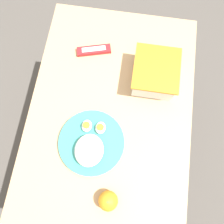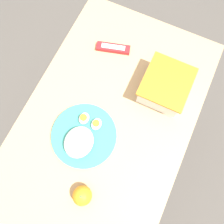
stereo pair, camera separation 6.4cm
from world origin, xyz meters
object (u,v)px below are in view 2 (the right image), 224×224
Objects in this scene: food_container at (164,87)px; rice_plate at (83,137)px; orange_fruit at (82,196)px; candy_bar at (113,48)px.

rice_plate is at bearing -33.57° from food_container.
orange_fruit is 0.60m from candy_bar.
food_container is 0.28m from candy_bar.
food_container is 1.28× the size of candy_bar.
rice_plate reaches higher than candy_bar.
orange_fruit is (0.49, -0.11, -0.01)m from food_container.
rice_plate is (0.31, -0.20, -0.02)m from food_container.
food_container is 0.50m from orange_fruit.
orange_fruit is 0.21m from rice_plate.
rice_plate is at bearing -153.02° from orange_fruit.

